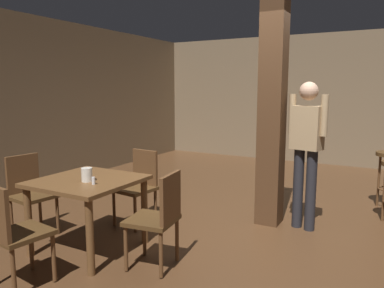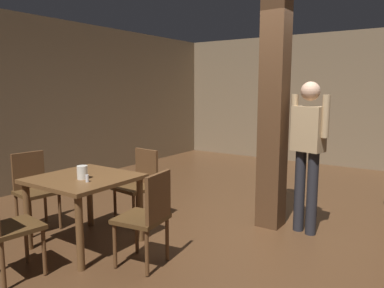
% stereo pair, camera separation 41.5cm
% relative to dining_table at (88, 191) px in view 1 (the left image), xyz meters
% --- Properties ---
extents(ground_plane, '(10.80, 10.80, 0.00)m').
position_rel_dining_table_xyz_m(ground_plane, '(1.48, 1.28, -0.62)').
color(ground_plane, '#4C301C').
extents(wall_back, '(8.00, 0.10, 2.80)m').
position_rel_dining_table_xyz_m(wall_back, '(1.48, 5.78, 0.78)').
color(wall_back, '#756047').
rests_on(wall_back, ground_plane).
extents(wall_left, '(0.10, 9.00, 2.80)m').
position_rel_dining_table_xyz_m(wall_left, '(-2.52, 1.28, 0.78)').
color(wall_left, '#756047').
rests_on(wall_left, ground_plane).
extents(pillar, '(0.28, 0.28, 2.80)m').
position_rel_dining_table_xyz_m(pillar, '(1.39, 1.64, 0.78)').
color(pillar, '#4C301C').
rests_on(pillar, ground_plane).
extents(dining_table, '(0.95, 0.95, 0.74)m').
position_rel_dining_table_xyz_m(dining_table, '(0.00, 0.00, 0.00)').
color(dining_table, brown).
rests_on(dining_table, ground_plane).
extents(chair_north, '(0.47, 0.47, 0.89)m').
position_rel_dining_table_xyz_m(chair_north, '(0.01, 0.84, -0.11)').
color(chair_north, '#4C3319').
rests_on(chair_north, ground_plane).
extents(chair_west, '(0.47, 0.47, 0.89)m').
position_rel_dining_table_xyz_m(chair_west, '(-0.88, -0.01, -0.11)').
color(chair_west, '#4C3319').
rests_on(chair_west, ground_plane).
extents(chair_east, '(0.47, 0.47, 0.89)m').
position_rel_dining_table_xyz_m(chair_east, '(0.86, 0.00, -0.11)').
color(chair_east, '#4C3319').
rests_on(chair_east, ground_plane).
extents(chair_south, '(0.47, 0.47, 0.89)m').
position_rel_dining_table_xyz_m(chair_south, '(0.01, -0.87, -0.11)').
color(chair_south, '#4C3319').
rests_on(chair_south, ground_plane).
extents(napkin_cup, '(0.11, 0.11, 0.14)m').
position_rel_dining_table_xyz_m(napkin_cup, '(0.07, -0.07, 0.19)').
color(napkin_cup, silver).
rests_on(napkin_cup, dining_table).
extents(salt_shaker, '(0.03, 0.03, 0.07)m').
position_rel_dining_table_xyz_m(salt_shaker, '(0.21, -0.13, 0.16)').
color(salt_shaker, silver).
rests_on(salt_shaker, dining_table).
extents(standing_person, '(0.47, 0.28, 1.72)m').
position_rel_dining_table_xyz_m(standing_person, '(1.80, 1.65, 0.38)').
color(standing_person, tan).
rests_on(standing_person, ground_plane).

